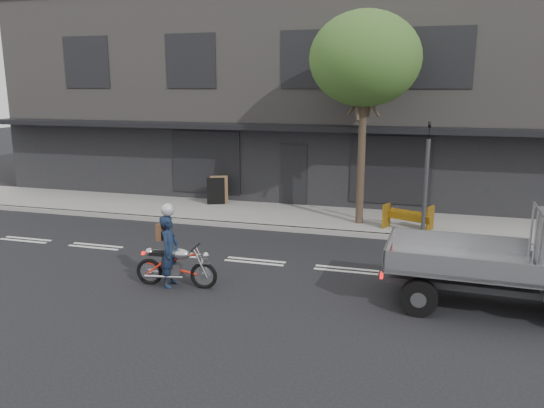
{
  "coord_description": "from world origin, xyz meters",
  "views": [
    {
      "loc": [
        4.07,
        -12.59,
        4.52
      ],
      "look_at": [
        0.32,
        0.5,
        1.46
      ],
      "focal_mm": 35.0,
      "sensor_mm": 36.0,
      "label": 1
    }
  ],
  "objects_px": {
    "street_tree": "(365,59)",
    "rider": "(169,251)",
    "traffic_light_pole": "(426,185)",
    "motorcycle": "(176,265)",
    "construction_barrier": "(408,218)",
    "sandwich_board": "(216,191)"
  },
  "relations": [
    {
      "from": "motorcycle",
      "to": "construction_barrier",
      "type": "bearing_deg",
      "value": 44.65
    },
    {
      "from": "street_tree",
      "to": "construction_barrier",
      "type": "height_order",
      "value": "street_tree"
    },
    {
      "from": "traffic_light_pole",
      "to": "street_tree",
      "type": "bearing_deg",
      "value": 156.97
    },
    {
      "from": "traffic_light_pole",
      "to": "motorcycle",
      "type": "relative_size",
      "value": 1.8
    },
    {
      "from": "street_tree",
      "to": "sandwich_board",
      "type": "xyz_separation_m",
      "value": [
        -5.45,
        1.18,
        -4.61
      ]
    },
    {
      "from": "construction_barrier",
      "to": "motorcycle",
      "type": "bearing_deg",
      "value": -130.3
    },
    {
      "from": "traffic_light_pole",
      "to": "sandwich_board",
      "type": "bearing_deg",
      "value": 164.73
    },
    {
      "from": "rider",
      "to": "street_tree",
      "type": "bearing_deg",
      "value": -34.25
    },
    {
      "from": "construction_barrier",
      "to": "sandwich_board",
      "type": "height_order",
      "value": "sandwich_board"
    },
    {
      "from": "rider",
      "to": "construction_barrier",
      "type": "xyz_separation_m",
      "value": [
        5.09,
        5.83,
        -0.29
      ]
    },
    {
      "from": "motorcycle",
      "to": "construction_barrier",
      "type": "xyz_separation_m",
      "value": [
        4.94,
        5.83,
        0.03
      ]
    },
    {
      "from": "motorcycle",
      "to": "rider",
      "type": "bearing_deg",
      "value": 174.97
    },
    {
      "from": "street_tree",
      "to": "construction_barrier",
      "type": "bearing_deg",
      "value": -18.8
    },
    {
      "from": "motorcycle",
      "to": "sandwich_board",
      "type": "bearing_deg",
      "value": 100.16
    },
    {
      "from": "rider",
      "to": "sandwich_board",
      "type": "distance_m",
      "value": 7.77
    },
    {
      "from": "street_tree",
      "to": "rider",
      "type": "distance_m",
      "value": 8.53
    },
    {
      "from": "street_tree",
      "to": "rider",
      "type": "bearing_deg",
      "value": -119.2
    },
    {
      "from": "traffic_light_pole",
      "to": "construction_barrier",
      "type": "distance_m",
      "value": 1.24
    },
    {
      "from": "motorcycle",
      "to": "construction_barrier",
      "type": "distance_m",
      "value": 7.64
    },
    {
      "from": "construction_barrier",
      "to": "sandwich_board",
      "type": "bearing_deg",
      "value": 166.27
    },
    {
      "from": "street_tree",
      "to": "construction_barrier",
      "type": "relative_size",
      "value": 4.78
    },
    {
      "from": "rider",
      "to": "construction_barrier",
      "type": "relative_size",
      "value": 1.18
    }
  ]
}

